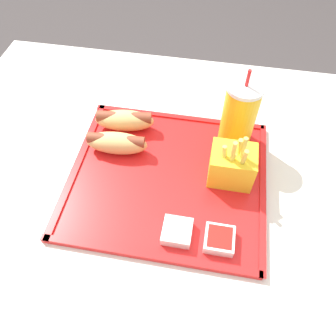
# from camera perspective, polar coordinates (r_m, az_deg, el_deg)

# --- Properties ---
(ground_plane) EXTENTS (8.00, 8.00, 0.00)m
(ground_plane) POSITION_cam_1_polar(r_m,az_deg,el_deg) (1.34, -0.40, -20.58)
(ground_plane) COLOR #383333
(dining_table) EXTENTS (1.07, 0.88, 0.72)m
(dining_table) POSITION_cam_1_polar(r_m,az_deg,el_deg) (0.99, -0.52, -14.93)
(dining_table) COLOR beige
(dining_table) RESTS_ON ground_plane
(food_tray) EXTENTS (0.40, 0.36, 0.01)m
(food_tray) POSITION_cam_1_polar(r_m,az_deg,el_deg) (0.68, -0.00, -1.74)
(food_tray) COLOR red
(food_tray) RESTS_ON dining_table
(soda_cup) EXTENTS (0.07, 0.07, 0.18)m
(soda_cup) POSITION_cam_1_polar(r_m,az_deg,el_deg) (0.70, 12.32, 9.14)
(soda_cup) COLOR gold
(soda_cup) RESTS_ON food_tray
(hot_dog_far) EXTENTS (0.14, 0.06, 0.05)m
(hot_dog_far) POSITION_cam_1_polar(r_m,az_deg,el_deg) (0.75, -7.58, 8.32)
(hot_dog_far) COLOR tan
(hot_dog_far) RESTS_ON food_tray
(hot_dog_near) EXTENTS (0.13, 0.06, 0.05)m
(hot_dog_near) POSITION_cam_1_polar(r_m,az_deg,el_deg) (0.70, -8.95, 4.41)
(hot_dog_near) COLOR tan
(hot_dog_near) RESTS_ON food_tray
(fries_carton) EXTENTS (0.09, 0.07, 0.12)m
(fries_carton) POSITION_cam_1_polar(r_m,az_deg,el_deg) (0.65, 11.10, 0.51)
(fries_carton) COLOR gold
(fries_carton) RESTS_ON food_tray
(sauce_cup_mayo) EXTENTS (0.05, 0.05, 0.02)m
(sauce_cup_mayo) POSITION_cam_1_polar(r_m,az_deg,el_deg) (0.60, 1.60, -10.96)
(sauce_cup_mayo) COLOR silver
(sauce_cup_mayo) RESTS_ON food_tray
(sauce_cup_ketchup) EXTENTS (0.05, 0.05, 0.02)m
(sauce_cup_ketchup) POSITION_cam_1_polar(r_m,az_deg,el_deg) (0.60, 8.92, -12.16)
(sauce_cup_ketchup) COLOR silver
(sauce_cup_ketchup) RESTS_ON food_tray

